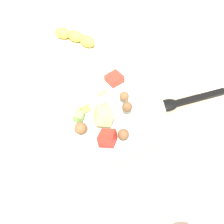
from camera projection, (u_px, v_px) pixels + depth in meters
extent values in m
plane|color=silver|center=(117.00, 121.00, 0.62)|extent=(2.40, 2.40, 0.00)
cube|color=tan|center=(117.00, 120.00, 0.62)|extent=(0.44, 0.35, 0.01)
cylinder|color=white|center=(112.00, 116.00, 0.59)|extent=(0.22, 0.22, 0.05)
torus|color=white|center=(112.00, 110.00, 0.57)|extent=(0.24, 0.24, 0.02)
cube|color=#E5D684|center=(81.00, 104.00, 0.56)|extent=(0.05, 0.04, 0.04)
sphere|color=brown|center=(81.00, 128.00, 0.53)|extent=(0.04, 0.04, 0.04)
cube|color=beige|center=(151.00, 117.00, 0.56)|extent=(0.03, 0.03, 0.03)
cube|color=red|center=(107.00, 138.00, 0.51)|extent=(0.05, 0.05, 0.04)
cube|color=beige|center=(101.00, 88.00, 0.59)|extent=(0.03, 0.03, 0.03)
cube|color=#BC3828|center=(114.00, 80.00, 0.62)|extent=(0.04, 0.04, 0.03)
sphere|color=brown|center=(126.00, 108.00, 0.54)|extent=(0.03, 0.03, 0.04)
cube|color=#93C160|center=(104.00, 107.00, 0.54)|extent=(0.02, 0.02, 0.03)
sphere|color=brown|center=(123.00, 134.00, 0.52)|extent=(0.04, 0.04, 0.03)
sphere|color=brown|center=(124.00, 96.00, 0.57)|extent=(0.03, 0.03, 0.03)
cube|color=#93C160|center=(79.00, 117.00, 0.54)|extent=(0.03, 0.03, 0.03)
cube|color=#E5D684|center=(103.00, 116.00, 0.53)|extent=(0.06, 0.05, 0.05)
ellipsoid|color=black|center=(168.00, 105.00, 0.63)|extent=(0.07, 0.06, 0.01)
cube|color=black|center=(200.00, 97.00, 0.65)|extent=(0.14, 0.08, 0.01)
ellipsoid|color=yellow|center=(87.00, 41.00, 0.79)|extent=(0.04, 0.06, 0.04)
ellipsoid|color=yellow|center=(75.00, 36.00, 0.80)|extent=(0.05, 0.06, 0.04)
ellipsoid|color=yellow|center=(63.00, 33.00, 0.81)|extent=(0.06, 0.07, 0.04)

